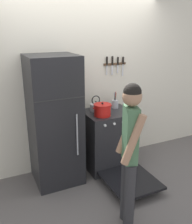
% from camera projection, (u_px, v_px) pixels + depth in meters
% --- Properties ---
extents(ground_plane, '(14.00, 14.00, 0.00)m').
position_uv_depth(ground_plane, '(83.00, 160.00, 4.14)').
color(ground_plane, '#5B5654').
extents(wall_back, '(10.00, 0.06, 2.55)m').
position_uv_depth(wall_back, '(81.00, 85.00, 3.76)').
color(wall_back, silver).
rests_on(wall_back, ground_plane).
extents(refrigerator, '(0.64, 0.66, 1.77)m').
position_uv_depth(refrigerator, '(55.00, 121.00, 3.38)').
color(refrigerator, black).
rests_on(refrigerator, ground_plane).
extents(stove_range, '(0.72, 1.33, 0.90)m').
position_uv_depth(stove_range, '(109.00, 140.00, 3.83)').
color(stove_range, '#232326').
rests_on(stove_range, ground_plane).
extents(dutch_oven_pot, '(0.29, 0.25, 0.20)m').
position_uv_depth(dutch_oven_pot, '(102.00, 110.00, 3.52)').
color(dutch_oven_pot, red).
rests_on(dutch_oven_pot, stove_range).
extents(tea_kettle, '(0.22, 0.18, 0.24)m').
position_uv_depth(tea_kettle, '(96.00, 106.00, 3.74)').
color(tea_kettle, silver).
rests_on(tea_kettle, stove_range).
extents(utensil_jar, '(0.10, 0.10, 0.26)m').
position_uv_depth(utensil_jar, '(115.00, 104.00, 3.88)').
color(utensil_jar, '#B7BABF').
rests_on(utensil_jar, stove_range).
extents(person, '(0.32, 0.38, 1.60)m').
position_uv_depth(person, '(130.00, 150.00, 2.53)').
color(person, '#2D2D30').
rests_on(person, ground_plane).
extents(wall_knife_strip, '(0.38, 0.03, 0.32)m').
position_uv_depth(wall_knife_strip, '(115.00, 63.00, 3.85)').
color(wall_knife_strip, brown).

